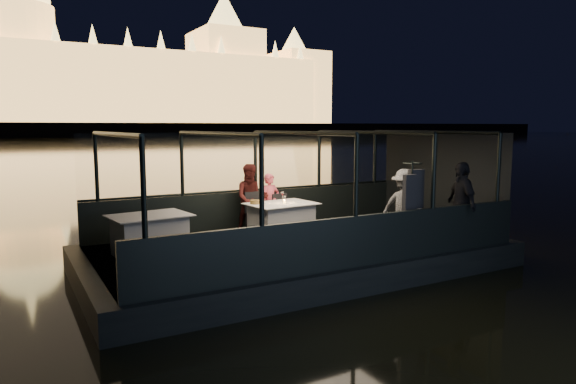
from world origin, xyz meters
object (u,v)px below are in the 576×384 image
coat_stand (411,207)px  passenger_dark (461,205)px  passenger_stripe (405,204)px  dining_table_aft (150,235)px  wine_bottle (261,199)px  person_woman_coral (270,199)px  person_man_maroon (252,200)px  dining_table_central (281,220)px  chair_port_left (258,214)px  chair_port_right (283,213)px

coat_stand → passenger_dark: size_ratio=1.03×
passenger_stripe → passenger_dark: passenger_dark is taller
dining_table_aft → wine_bottle: bearing=-1.4°
coat_stand → person_woman_coral: size_ratio=1.34×
passenger_stripe → passenger_dark: (0.90, -0.67, 0.00)m
person_man_maroon → wine_bottle: person_man_maroon is taller
coat_stand → passenger_dark: (1.34, 0.00, -0.05)m
person_man_maroon → wine_bottle: size_ratio=4.88×
dining_table_central → wine_bottle: size_ratio=4.46×
chair_port_left → dining_table_aft: bearing=-159.4°
chair_port_left → passenger_stripe: 3.28m
chair_port_left → person_woman_coral: bearing=32.7°
dining_table_aft → passenger_dark: 6.21m
dining_table_central → chair_port_left: chair_port_left is taller
coat_stand → person_man_maroon: (-1.82, 3.28, -0.15)m
chair_port_left → person_man_maroon: person_man_maroon is taller
dining_table_aft → person_man_maroon: size_ratio=0.92×
dining_table_central → passenger_stripe: passenger_stripe is taller
dining_table_aft → wine_bottle: 2.39m
wine_bottle → dining_table_aft: bearing=178.6°
passenger_stripe → person_woman_coral: bearing=11.1°
chair_port_left → wine_bottle: size_ratio=2.90×
dining_table_aft → chair_port_left: 2.71m
dining_table_central → chair_port_left: (-0.29, 0.59, 0.06)m
chair_port_right → passenger_stripe: size_ratio=0.55×
dining_table_central → passenger_dark: bearing=-41.3°
dining_table_aft → passenger_stripe: bearing=-19.2°
dining_table_central → person_man_maroon: person_man_maroon is taller
person_man_maroon → passenger_stripe: 3.45m
dining_table_aft → passenger_stripe: passenger_stripe is taller
chair_port_left → person_woman_coral: (0.44, 0.22, 0.30)m
dining_table_central → passenger_stripe: bearing=-43.1°
person_man_maroon → passenger_stripe: (2.26, -2.61, 0.10)m
dining_table_aft → person_man_maroon: (2.57, 0.92, 0.36)m
dining_table_central → passenger_dark: 3.78m
passenger_dark → chair_port_left: bearing=-115.0°
coat_stand → person_man_maroon: bearing=119.0°
chair_port_right → passenger_dark: (2.47, -3.01, 0.40)m
dining_table_central → wine_bottle: wine_bottle is taller
coat_stand → person_woman_coral: (-1.33, 3.29, -0.15)m
dining_table_central → passenger_dark: size_ratio=0.84×
wine_bottle → dining_table_central: bearing=16.5°
dining_table_central → dining_table_aft: dining_table_aft is taller
passenger_stripe → passenger_dark: size_ratio=0.91×
dining_table_central → person_woman_coral: bearing=79.8°
wine_bottle → chair_port_left: bearing=69.5°
coat_stand → passenger_stripe: (0.45, 0.67, -0.05)m
chair_port_left → wine_bottle: (-0.28, -0.76, 0.47)m
person_man_maroon → dining_table_central: bearing=-48.5°
chair_port_left → person_man_maroon: (-0.05, 0.22, 0.30)m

